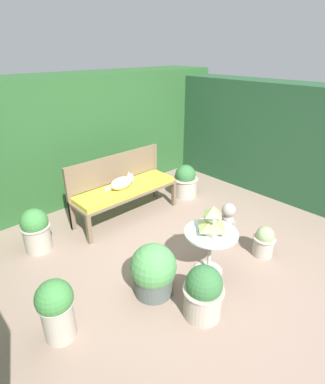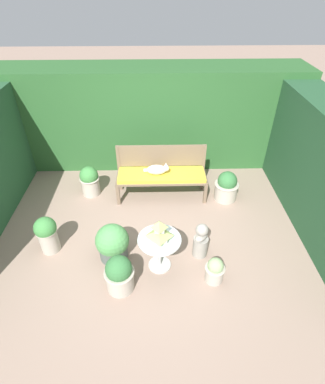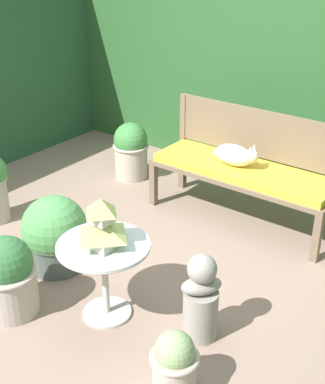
{
  "view_description": "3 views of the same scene",
  "coord_description": "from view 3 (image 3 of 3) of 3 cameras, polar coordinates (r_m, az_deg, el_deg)",
  "views": [
    {
      "loc": [
        -2.19,
        -2.29,
        2.46
      ],
      "look_at": [
        0.42,
        0.53,
        0.59
      ],
      "focal_mm": 28.0,
      "sensor_mm": 36.0,
      "label": 1
    },
    {
      "loc": [
        0.13,
        -3.51,
        3.61
      ],
      "look_at": [
        0.23,
        0.52,
        0.56
      ],
      "focal_mm": 28.0,
      "sensor_mm": 36.0,
      "label": 2
    },
    {
      "loc": [
        2.23,
        -2.68,
        2.41
      ],
      "look_at": [
        -0.01,
        0.29,
        0.55
      ],
      "focal_mm": 50.0,
      "sensor_mm": 36.0,
      "label": 3
    }
  ],
  "objects": [
    {
      "name": "foliage_hedge_back",
      "position": [
        5.9,
        14.1,
        12.28
      ],
      "size": [
        6.4,
        1.03,
        2.07
      ],
      "primitive_type": "cube",
      "color": "#285628",
      "rests_on": "ground"
    },
    {
      "name": "garden_bust",
      "position": [
        3.46,
        4.12,
        -11.37
      ],
      "size": [
        0.28,
        0.3,
        0.61
      ],
      "rotation": [
        0.0,
        0.0,
        0.93
      ],
      "color": "gray",
      "rests_on": "ground"
    },
    {
      "name": "cat",
      "position": [
        4.7,
        7.79,
        3.92
      ],
      "size": [
        0.48,
        0.21,
        0.22
      ],
      "rotation": [
        0.0,
        0.0,
        -0.01
      ],
      "color": "silver",
      "rests_on": "garden_bench"
    },
    {
      "name": "patio_table",
      "position": [
        3.55,
        -6.25,
        -7.23
      ],
      "size": [
        0.62,
        0.62,
        0.56
      ],
      "color": "#B7B7B2",
      "rests_on": "ground"
    },
    {
      "name": "potted_plant_hedge_corner",
      "position": [
        4.19,
        -11.39,
        -4.47
      ],
      "size": [
        0.51,
        0.51,
        0.6
      ],
      "color": "#4C5651",
      "rests_on": "ground"
    },
    {
      "name": "potted_plant_bench_right",
      "position": [
        3.15,
        1.29,
        -17.83
      ],
      "size": [
        0.29,
        0.29,
        0.42
      ],
      "color": "#ADA393",
      "rests_on": "ground"
    },
    {
      "name": "bench_backrest",
      "position": [
        4.86,
        10.22,
        5.58
      ],
      "size": [
        1.69,
        0.06,
        0.97
      ],
      "color": "brown",
      "rests_on": "ground"
    },
    {
      "name": "pagoda_birdhouse",
      "position": [
        3.42,
        -6.46,
        -3.54
      ],
      "size": [
        0.29,
        0.29,
        0.33
      ],
      "color": "beige",
      "rests_on": "patio_table"
    },
    {
      "name": "potted_plant_patio_mid",
      "position": [
        3.8,
        -16.17,
        -8.65
      ],
      "size": [
        0.42,
        0.42,
        0.58
      ],
      "color": "#ADA393",
      "rests_on": "ground"
    },
    {
      "name": "potted_plant_table_far",
      "position": [
        5.61,
        -3.39,
        4.49
      ],
      "size": [
        0.38,
        0.38,
        0.6
      ],
      "color": "#ADA393",
      "rests_on": "ground"
    },
    {
      "name": "garden_bench",
      "position": [
        4.75,
        8.58,
        1.91
      ],
      "size": [
        1.69,
        0.54,
        0.52
      ],
      "color": "brown",
      "rests_on": "ground"
    },
    {
      "name": "ground",
      "position": [
        4.24,
        -2.25,
        -8.09
      ],
      "size": [
        30.0,
        30.0,
        0.0
      ],
      "primitive_type": "plane",
      "color": "gray"
    }
  ]
}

